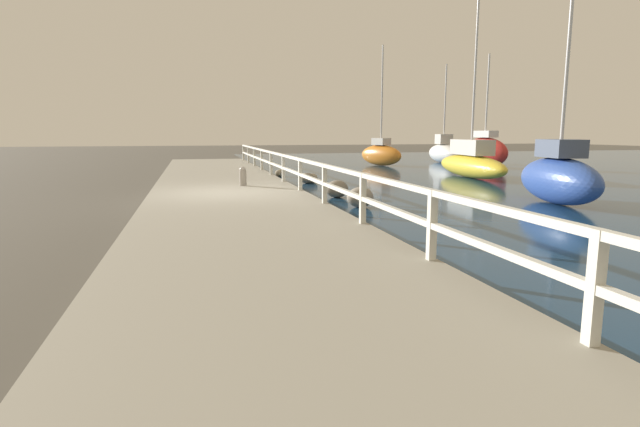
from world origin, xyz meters
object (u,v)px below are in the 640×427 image
at_px(sailboat_yellow, 471,162).
at_px(sailboat_white, 443,152).
at_px(sailboat_blue, 559,177).
at_px(sailboat_orange, 381,154).
at_px(sailboat_red, 484,151).
at_px(mooring_bollard, 243,176).

height_order(sailboat_yellow, sailboat_white, sailboat_yellow).
xyz_separation_m(sailboat_blue, sailboat_yellow, (1.93, 7.51, -0.08)).
relative_size(sailboat_orange, sailboat_blue, 1.06).
bearing_deg(sailboat_yellow, sailboat_blue, -97.98).
height_order(sailboat_orange, sailboat_blue, sailboat_orange).
relative_size(sailboat_red, sailboat_white, 0.99).
bearing_deg(sailboat_blue, sailboat_white, 81.64).
xyz_separation_m(sailboat_blue, sailboat_white, (5.85, 17.25, -0.04)).
xyz_separation_m(mooring_bollard, sailboat_orange, (8.89, 11.24, 0.14)).
bearing_deg(sailboat_white, mooring_bollard, -130.67).
bearing_deg(mooring_bollard, sailboat_orange, 51.64).
relative_size(mooring_bollard, sailboat_yellow, 0.08).
bearing_deg(sailboat_orange, sailboat_yellow, -103.93).
height_order(sailboat_red, sailboat_white, sailboat_white).
bearing_deg(sailboat_red, sailboat_blue, -124.32).
bearing_deg(sailboat_orange, sailboat_white, -1.02).
bearing_deg(sailboat_blue, mooring_bollard, 161.04).
xyz_separation_m(sailboat_orange, sailboat_white, (4.77, 1.63, -0.00)).
bearing_deg(sailboat_blue, sailboat_red, 75.66).
relative_size(sailboat_blue, sailboat_yellow, 0.87).
relative_size(mooring_bollard, sailboat_blue, 0.09).
bearing_deg(sailboat_red, sailboat_white, 80.32).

